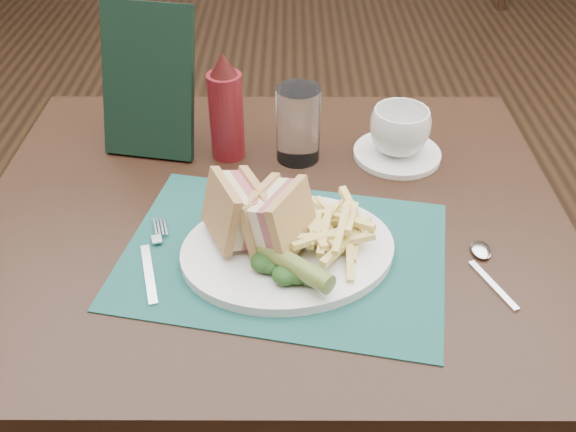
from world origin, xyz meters
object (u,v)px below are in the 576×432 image
at_px(sandwich_half_b, 266,214).
at_px(saucer, 397,154).
at_px(plate, 288,250).
at_px(coffee_cup, 400,131).
at_px(check_presenter, 148,82).
at_px(table_main, 275,367).
at_px(placemat, 284,254).
at_px(ketchup_bottle, 226,107).
at_px(drinking_glass, 298,124).
at_px(sandwich_half_a, 221,214).

relative_size(sandwich_half_b, saucer, 0.63).
distance_m(plate, sandwich_half_b, 0.06).
height_order(sandwich_half_b, coffee_cup, sandwich_half_b).
bearing_deg(check_presenter, sandwich_half_b, -43.71).
relative_size(saucer, coffee_cup, 1.48).
distance_m(table_main, saucer, 0.46).
height_order(placemat, ketchup_bottle, ketchup_bottle).
xyz_separation_m(coffee_cup, drinking_glass, (-0.17, -0.00, 0.02)).
bearing_deg(sandwich_half_b, sandwich_half_a, -152.65).
distance_m(placemat, plate, 0.01).
xyz_separation_m(placemat, coffee_cup, (0.19, 0.26, 0.05)).
distance_m(ketchup_bottle, check_presenter, 0.14).
bearing_deg(check_presenter, saucer, 6.23).
distance_m(sandwich_half_a, saucer, 0.38).
bearing_deg(coffee_cup, table_main, -143.96).
distance_m(sandwich_half_a, ketchup_bottle, 0.26).
distance_m(plate, saucer, 0.32).
xyz_separation_m(sandwich_half_a, saucer, (0.28, 0.25, -0.06)).
bearing_deg(drinking_glass, sandwich_half_b, -100.79).
height_order(table_main, ketchup_bottle, ketchup_bottle).
relative_size(placemat, coffee_cup, 4.41).
bearing_deg(plate, check_presenter, 117.01).
bearing_deg(plate, sandwich_half_a, 161.61).
distance_m(sandwich_half_a, drinking_glass, 0.27).
bearing_deg(saucer, plate, -125.78).
height_order(plate, ketchup_bottle, ketchup_bottle).
bearing_deg(plate, table_main, 92.04).
height_order(plate, sandwich_half_a, sandwich_half_a).
bearing_deg(placemat, ketchup_bottle, 110.37).
distance_m(coffee_cup, check_presenter, 0.43).
height_order(table_main, placemat, placemat).
bearing_deg(ketchup_bottle, saucer, -0.89).
bearing_deg(sandwich_half_a, sandwich_half_b, -25.36).
distance_m(placemat, ketchup_bottle, 0.29).
xyz_separation_m(placemat, sandwich_half_b, (-0.02, 0.01, 0.06)).
relative_size(sandwich_half_b, check_presenter, 0.37).
bearing_deg(plate, ketchup_bottle, 100.01).
xyz_separation_m(plate, coffee_cup, (0.19, 0.26, 0.04)).
height_order(plate, coffee_cup, coffee_cup).
height_order(plate, sandwich_half_b, sandwich_half_b).
relative_size(plate, ketchup_bottle, 1.61).
distance_m(table_main, drinking_glass, 0.47).
distance_m(placemat, check_presenter, 0.39).
relative_size(placemat, saucer, 2.98).
height_order(plate, check_presenter, check_presenter).
bearing_deg(check_presenter, placemat, -41.31).
height_order(placemat, coffee_cup, coffee_cup).
xyz_separation_m(sandwich_half_b, check_presenter, (-0.20, 0.28, 0.06)).
distance_m(table_main, check_presenter, 0.57).
relative_size(sandwich_half_b, coffee_cup, 0.94).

